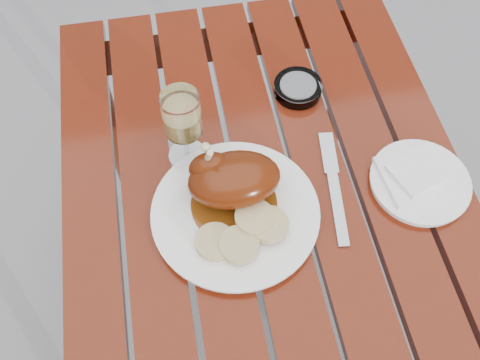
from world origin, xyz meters
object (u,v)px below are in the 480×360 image
at_px(table, 265,284).
at_px(wine_glass, 184,129).
at_px(side_plate, 420,182).
at_px(ashtray, 298,88).
at_px(dinner_plate, 235,213).

relative_size(table, wine_glass, 6.64).
distance_m(table, side_plate, 0.49).
bearing_deg(side_plate, wine_glass, 160.95).
xyz_separation_m(wine_glass, side_plate, (0.44, -0.15, -0.08)).
bearing_deg(ashtray, side_plate, -56.94).
relative_size(table, ashtray, 11.35).
bearing_deg(wine_glass, table, -48.77).
bearing_deg(dinner_plate, table, -6.41).
xyz_separation_m(wine_glass, ashtray, (0.26, 0.12, -0.08)).
xyz_separation_m(side_plate, ashtray, (-0.18, 0.28, 0.01)).
bearing_deg(table, dinner_plate, 173.59).
bearing_deg(wine_glass, side_plate, -19.05).
height_order(dinner_plate, side_plate, dinner_plate).
bearing_deg(table, wine_glass, 131.23).
bearing_deg(side_plate, ashtray, 123.06).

